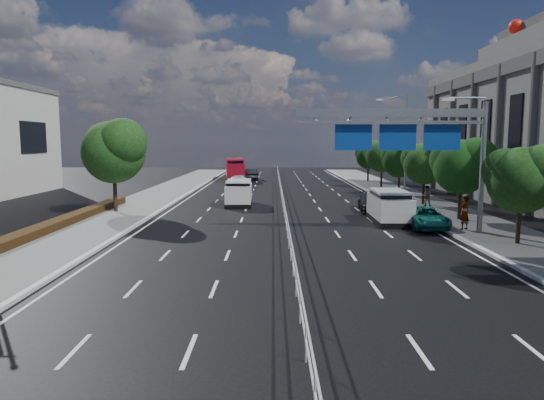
{
  "coord_description": "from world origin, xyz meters",
  "views": [
    {
      "loc": [
        -0.76,
        -16.26,
        5.06
      ],
      "look_at": [
        -0.8,
        5.87,
        2.4
      ],
      "focal_mm": 32.0,
      "sensor_mm": 36.0,
      "label": 1
    }
  ],
  "objects": [
    {
      "name": "near_car_dark",
      "position": [
        -3.65,
        48.4,
        0.74
      ],
      "size": [
        2.11,
        4.65,
        1.48
      ],
      "primitive_type": "imported",
      "rotation": [
        0.0,
        0.0,
        3.27
      ],
      "color": "black",
      "rests_on": "ground"
    },
    {
      "name": "pedestrian_b",
      "position": [
        11.06,
        20.75,
        0.93
      ],
      "size": [
        0.89,
        0.77,
        1.58
      ],
      "primitive_type": "imported",
      "rotation": [
        0.0,
        0.0,
        2.89
      ],
      "color": "gray",
      "rests_on": "sidewalk_far"
    },
    {
      "name": "parked_car_dark",
      "position": [
        6.5,
        19.0,
        0.64
      ],
      "size": [
        2.19,
        4.53,
        1.27
      ],
      "primitive_type": "imported",
      "rotation": [
        0.0,
        0.0,
        -0.1
      ],
      "color": "black",
      "rests_on": "ground"
    },
    {
      "name": "far_tree_h",
      "position": [
        11.24,
        44.48,
        3.42
      ],
      "size": [
        3.41,
        3.18,
        4.91
      ],
      "color": "black",
      "rests_on": "ground"
    },
    {
      "name": "ground",
      "position": [
        0.0,
        0.0,
        0.0
      ],
      "size": [
        160.0,
        160.0,
        0.0
      ],
      "primitive_type": "plane",
      "color": "black",
      "rests_on": "ground"
    },
    {
      "name": "overhead_gantry",
      "position": [
        6.74,
        10.05,
        5.61
      ],
      "size": [
        10.24,
        0.38,
        7.45
      ],
      "color": "gray",
      "rests_on": "ground"
    },
    {
      "name": "white_minivan",
      "position": [
        -3.48,
        22.33,
        0.99
      ],
      "size": [
        2.12,
        4.7,
        2.02
      ],
      "rotation": [
        0.0,
        0.0,
        0.02
      ],
      "color": "black",
      "rests_on": "ground"
    },
    {
      "name": "red_bus",
      "position": [
        -5.83,
        48.27,
        1.49
      ],
      "size": [
        3.3,
        9.73,
        2.85
      ],
      "rotation": [
        0.0,
        0.0,
        0.11
      ],
      "color": "black",
      "rests_on": "ground"
    },
    {
      "name": "streetlight_far",
      "position": [
        10.5,
        26.0,
        5.21
      ],
      "size": [
        2.78,
        2.4,
        9.0
      ],
      "color": "gray",
      "rests_on": "ground"
    },
    {
      "name": "far_tree_c",
      "position": [
        11.24,
        6.98,
        3.43
      ],
      "size": [
        3.52,
        3.28,
        4.94
      ],
      "color": "black",
      "rests_on": "ground"
    },
    {
      "name": "pedestrian_a",
      "position": [
        10.02,
        10.7,
        1.1
      ],
      "size": [
        0.83,
        0.74,
        1.92
      ],
      "primitive_type": "imported",
      "rotation": [
        0.0,
        0.0,
        3.64
      ],
      "color": "gray",
      "rests_on": "sidewalk_far"
    },
    {
      "name": "far_tree_g",
      "position": [
        11.25,
        36.98,
        3.75
      ],
      "size": [
        3.96,
        3.69,
        5.45
      ],
      "color": "black",
      "rests_on": "ground"
    },
    {
      "name": "far_tree_d",
      "position": [
        11.25,
        14.48,
        3.69
      ],
      "size": [
        3.85,
        3.59,
        5.34
      ],
      "color": "black",
      "rests_on": "ground"
    },
    {
      "name": "parked_car_teal",
      "position": [
        8.3,
        12.0,
        0.62
      ],
      "size": [
        2.27,
        4.53,
        1.23
      ],
      "primitive_type": "imported",
      "rotation": [
        0.0,
        0.0,
        -0.05
      ],
      "color": "#176A64",
      "rests_on": "ground"
    },
    {
      "name": "near_tree_back",
      "position": [
        -11.94,
        17.97,
        4.61
      ],
      "size": [
        4.84,
        4.51,
        6.69
      ],
      "color": "black",
      "rests_on": "ground"
    },
    {
      "name": "silver_minivan",
      "position": [
        6.6,
        14.0,
        1.0
      ],
      "size": [
        2.17,
        4.93,
        2.04
      ],
      "rotation": [
        0.0,
        0.0,
        -0.02
      ],
      "color": "black",
      "rests_on": "ground"
    },
    {
      "name": "median_fence",
      "position": [
        0.0,
        22.5,
        0.53
      ],
      "size": [
        0.05,
        85.0,
        1.02
      ],
      "color": "silver",
      "rests_on": "ground"
    },
    {
      "name": "far_tree_f",
      "position": [
        11.24,
        29.48,
        3.49
      ],
      "size": [
        3.52,
        3.28,
        5.02
      ],
      "color": "black",
      "rests_on": "ground"
    },
    {
      "name": "far_tree_e",
      "position": [
        11.25,
        21.98,
        3.56
      ],
      "size": [
        3.63,
        3.38,
        5.13
      ],
      "color": "black",
      "rests_on": "ground"
    },
    {
      "name": "near_car_silver",
      "position": [
        -4.38,
        36.23,
        0.79
      ],
      "size": [
        2.43,
        4.83,
        1.58
      ],
      "primitive_type": "imported",
      "rotation": [
        0.0,
        0.0,
        3.02
      ],
      "color": "silver",
      "rests_on": "ground"
    },
    {
      "name": "kerb_near",
      "position": [
        -9.0,
        0.0,
        0.07
      ],
      "size": [
        0.25,
        140.0,
        0.15
      ],
      "primitive_type": "cube",
      "color": "silver",
      "rests_on": "ground"
    }
  ]
}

